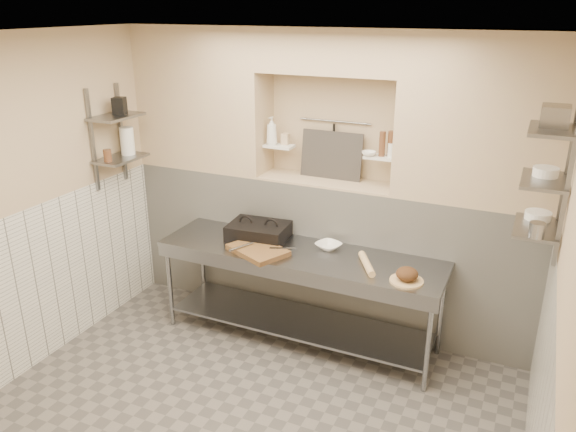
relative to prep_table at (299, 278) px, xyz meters
The scene contains 48 objects.
floor 1.37m from the prep_table, 88.10° to the right, with size 4.00×3.90×0.10m, color #645E59.
ceiling 2.51m from the prep_table, 88.10° to the right, with size 4.00×3.90×0.10m, color silver.
wall_left 2.45m from the prep_table, 149.53° to the right, with size 0.10×3.90×2.80m, color tan.
wall_right 2.52m from the prep_table, 29.52° to the right, with size 0.10×3.90×2.80m, color tan.
wall_back 1.11m from the prep_table, 87.25° to the left, with size 4.00×0.10×2.80m, color tan.
backwall_lower 0.57m from the prep_table, 86.04° to the left, with size 4.00×0.40×1.40m, color silver.
alcove_sill 0.96m from the prep_table, 86.04° to the left, with size 1.30×0.40×0.02m, color tan.
backwall_pillar_left 2.02m from the prep_table, 156.21° to the left, with size 1.35×0.40×1.40m, color tan.
backwall_pillar_right 2.08m from the prep_table, 22.56° to the left, with size 1.35×0.40×1.40m, color tan.
backwall_header 2.04m from the prep_table, 86.04° to the left, with size 1.30×0.40×0.40m, color tan.
wainscot_left 2.28m from the prep_table, 148.76° to the right, with size 0.02×3.90×1.40m, color silver.
wainscot_right 2.35m from the prep_table, 30.25° to the right, with size 0.02×3.90×1.40m, color silver.
alcove_shelf_left 1.29m from the prep_table, 129.11° to the left, with size 0.28×0.16×0.03m, color white.
alcove_shelf_right 1.32m from the prep_table, 46.43° to the left, with size 0.28×0.16×0.03m, color white.
utensil_rail 1.50m from the prep_table, 86.95° to the left, with size 0.02×0.02×0.70m, color gray.
hanging_steel 1.35m from the prep_table, 86.87° to the left, with size 0.02×0.02×0.30m, color black.
splash_panel 1.20m from the prep_table, 86.64° to the left, with size 0.60×0.02×0.45m, color #383330.
shelf_rail_left_a 2.26m from the prep_table, behind, with size 0.03×0.03×0.95m, color slate.
shelf_rail_left_b 2.28m from the prep_table, behind, with size 0.03×0.03×0.95m, color slate.
wall_shelf_left_lower 2.04m from the prep_table, behind, with size 0.30×0.50×0.03m, color slate.
wall_shelf_left_upper 2.26m from the prep_table, behind, with size 0.30×0.50×0.03m, color slate.
shelf_rail_right_a 2.35m from the prep_table, ahead, with size 0.03×0.03×1.05m, color slate.
shelf_rail_right_b 2.37m from the prep_table, ahead, with size 0.03×0.03×1.05m, color slate.
wall_shelf_right_lower 2.07m from the prep_table, ahead, with size 0.30×0.50×0.03m, color slate.
wall_shelf_right_mid 2.24m from the prep_table, ahead, with size 0.30×0.50×0.03m, color slate.
wall_shelf_right_upper 2.44m from the prep_table, ahead, with size 0.30×0.50×0.03m, color slate.
prep_table is the anchor object (origin of this frame).
panini_press 0.59m from the prep_table, 164.50° to the left, with size 0.58×0.44×0.15m.
cutting_board 0.46m from the prep_table, 155.77° to the right, with size 0.51×0.36×0.05m, color brown.
knife_blade 0.34m from the prep_table, 149.93° to the right, with size 0.24×0.03×0.01m, color gray.
tongs 0.60m from the prep_table, 155.50° to the right, with size 0.02×0.02×0.25m, color gray.
mixing_bowl 0.40m from the prep_table, 41.97° to the left, with size 0.22×0.22×0.05m, color white.
rolling_pin 0.70m from the prep_table, ahead, with size 0.06×0.06×0.40m, color #DCB576.
bread_board 1.05m from the prep_table, ahead, with size 0.27×0.27×0.02m, color #DCB576.
bread_loaf 1.07m from the prep_table, ahead, with size 0.18×0.18×0.11m, color #4C2D19.
bottle_soap 1.42m from the prep_table, 134.13° to the left, with size 0.10×0.10×0.27m, color white.
jar_alcove 1.34m from the prep_table, 123.95° to the left, with size 0.07×0.07×0.11m, color tan.
bowl_alcove 1.29m from the prep_table, 49.69° to the left, with size 0.13×0.13×0.04m, color white.
condiment_a 1.46m from the prep_table, 43.28° to the left, with size 0.06×0.06×0.23m, color brown.
condiment_b 1.42m from the prep_table, 45.17° to the left, with size 0.06×0.06×0.22m, color brown.
condiment_c 1.42m from the prep_table, 41.36° to the left, with size 0.07×0.07×0.12m, color white.
jug_left 2.11m from the prep_table, behind, with size 0.13×0.13×0.26m, color white.
jar_left 2.10m from the prep_table, behind, with size 0.08×0.08×0.11m, color brown.
box_left_upper 2.31m from the prep_table, behind, with size 0.11×0.11×0.16m, color black.
bowl_right 2.08m from the prep_table, ahead, with size 0.19×0.19×0.06m, color white.
canister_right 2.12m from the prep_table, 10.55° to the right, with size 0.11×0.11×0.11m, color gray.
bowl_right_mid 2.26m from the prep_table, ahead, with size 0.17×0.17×0.06m, color white.
basket_right 2.50m from the prep_table, ahead, with size 0.18×0.22×0.14m, color gray.
Camera 1 is at (1.76, -3.02, 2.98)m, focal length 35.00 mm.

